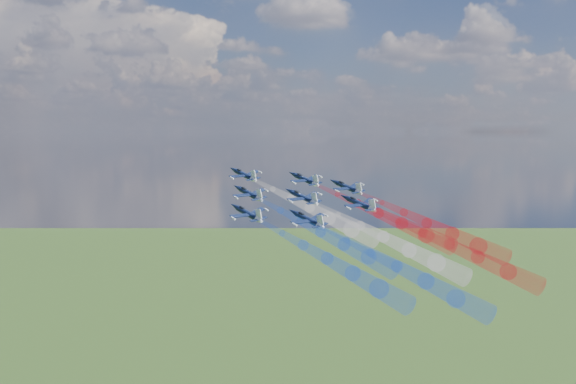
{
  "coord_description": "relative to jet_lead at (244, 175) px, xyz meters",
  "views": [
    {
      "loc": [
        -15.1,
        -187.97,
        152.94
      ],
      "look_at": [
        8.53,
        -21.43,
        136.8
      ],
      "focal_mm": 39.19,
      "sensor_mm": 36.0,
      "label": 1
    }
  ],
  "objects": [
    {
      "name": "trail_outer_left",
      "position": [
        14.01,
        -51.26,
        -14.71
      ],
      "size": [
        28.02,
        40.07,
        16.1
      ],
      "primitive_type": null,
      "rotation": [
        0.26,
        -0.13,
        0.55
      ],
      "color": "blue"
    },
    {
      "name": "trail_inner_left",
      "position": [
        15.53,
        -37.02,
        -11.22
      ],
      "size": [
        28.02,
        40.07,
        16.1
      ],
      "primitive_type": null,
      "rotation": [
        0.26,
        -0.13,
        0.55
      ],
      "color": "blue"
    },
    {
      "name": "jet_outer_right",
      "position": [
        28.52,
        -8.46,
        -3.24
      ],
      "size": [
        15.95,
        17.01,
        8.03
      ],
      "primitive_type": null,
      "rotation": [
        0.26,
        -0.13,
        0.55
      ],
      "color": "black"
    },
    {
      "name": "trail_center_third",
      "position": [
        29.13,
        -42.74,
        -11.81
      ],
      "size": [
        28.02,
        40.07,
        16.1
      ],
      "primitive_type": null,
      "rotation": [
        0.26,
        -0.13,
        0.55
      ],
      "color": "white"
    },
    {
      "name": "jet_rear_right",
      "position": [
        28.23,
        -23.41,
        -6.21
      ],
      "size": [
        15.95,
        17.01,
        8.03
      ],
      "primitive_type": null,
      "rotation": [
        0.26,
        -0.13,
        0.55
      ],
      "color": "black"
    },
    {
      "name": "jet_inner_right",
      "position": [
        17.01,
        -4.88,
        -1.16
      ],
      "size": [
        15.95,
        17.01,
        8.03
      ],
      "primitive_type": null,
      "rotation": [
        0.26,
        -0.13,
        0.55
      ],
      "color": "black"
    },
    {
      "name": "trail_rear_left",
      "position": [
        28.22,
        -55.58,
        -15.86
      ],
      "size": [
        28.02,
        40.07,
        16.1
      ],
      "primitive_type": null,
      "rotation": [
        0.26,
        -0.13,
        0.55
      ],
      "color": "blue"
    },
    {
      "name": "jet_rear_left",
      "position": [
        13.01,
        -32.62,
        -8.75
      ],
      "size": [
        15.95,
        17.01,
        8.03
      ],
      "primitive_type": null,
      "rotation": [
        0.26,
        -0.13,
        0.55
      ],
      "color": "black"
    },
    {
      "name": "trail_lead",
      "position": [
        15.21,
        -22.96,
        -7.12
      ],
      "size": [
        28.02,
        40.07,
        16.1
      ],
      "primitive_type": null,
      "rotation": [
        0.26,
        -0.13,
        0.55
      ],
      "color": "white"
    },
    {
      "name": "jet_inner_left",
      "position": [
        0.32,
        -14.06,
        -4.1
      ],
      "size": [
        15.95,
        17.01,
        8.03
      ],
      "primitive_type": null,
      "rotation": [
        0.26,
        -0.13,
        0.55
      ],
      "color": "black"
    },
    {
      "name": "jet_center_third",
      "position": [
        13.92,
        -19.78,
        -4.7
      ],
      "size": [
        15.95,
        17.01,
        8.03
      ],
      "primitive_type": null,
      "rotation": [
        0.26,
        -0.13,
        0.55
      ],
      "color": "black"
    },
    {
      "name": "trail_outer_right",
      "position": [
        43.73,
        -31.41,
        -10.35
      ],
      "size": [
        28.02,
        40.07,
        16.1
      ],
      "primitive_type": null,
      "rotation": [
        0.26,
        -0.13,
        0.55
      ],
      "color": "red"
    },
    {
      "name": "trail_rear_right",
      "position": [
        43.44,
        -46.36,
        -13.32
      ],
      "size": [
        28.02,
        40.07,
        16.1
      ],
      "primitive_type": null,
      "rotation": [
        0.26,
        -0.13,
        0.55
      ],
      "color": "red"
    },
    {
      "name": "trail_inner_right",
      "position": [
        32.22,
        -27.84,
        -8.27
      ],
      "size": [
        28.02,
        40.07,
        16.1
      ],
      "primitive_type": null,
      "rotation": [
        0.26,
        -0.13,
        0.55
      ],
      "color": "red"
    },
    {
      "name": "jet_outer_left",
      "position": [
        -1.2,
        -28.31,
        -7.6
      ],
      "size": [
        15.95,
        17.01,
        8.03
      ],
      "primitive_type": null,
      "rotation": [
        0.26,
        -0.13,
        0.55
      ],
      "color": "black"
    },
    {
      "name": "jet_lead",
      "position": [
        0.0,
        0.0,
        0.0
      ],
      "size": [
        15.95,
        17.01,
        8.03
      ],
      "primitive_type": null,
      "rotation": [
        0.26,
        -0.13,
        0.55
      ],
      "color": "black"
    }
  ]
}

